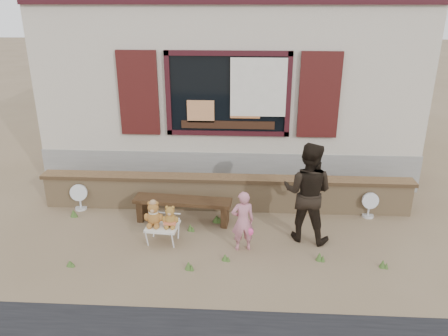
# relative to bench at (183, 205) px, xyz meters

# --- Properties ---
(ground) EXTENTS (80.00, 80.00, 0.00)m
(ground) POSITION_rel_bench_xyz_m (0.74, -0.42, -0.33)
(ground) COLOR brown
(ground) RESTS_ON ground
(shopfront) EXTENTS (8.04, 5.13, 4.00)m
(shopfront) POSITION_rel_bench_xyz_m (0.74, 4.07, 1.67)
(shopfront) COLOR #A59985
(shopfront) RESTS_ON ground
(brick_wall) EXTENTS (7.10, 0.36, 0.67)m
(brick_wall) POSITION_rel_bench_xyz_m (0.74, 0.58, 0.01)
(brick_wall) COLOR tan
(brick_wall) RESTS_ON ground
(bench) EXTENTS (1.80, 0.53, 0.45)m
(bench) POSITION_rel_bench_xyz_m (0.00, 0.00, 0.00)
(bench) COLOR #332011
(bench) RESTS_ON ground
(folding_chair) EXTENTS (0.55, 0.50, 0.32)m
(folding_chair) POSITION_rel_bench_xyz_m (-0.23, -0.74, -0.04)
(folding_chair) COLOR silver
(folding_chair) RESTS_ON ground
(teddy_bear_left) EXTENTS (0.34, 0.30, 0.44)m
(teddy_bear_left) POSITION_rel_bench_xyz_m (-0.37, -0.73, 0.20)
(teddy_bear_left) COLOR brown
(teddy_bear_left) RESTS_ON folding_chair
(teddy_bear_right) EXTENTS (0.29, 0.26, 0.37)m
(teddy_bear_right) POSITION_rel_bench_xyz_m (-0.09, -0.75, 0.17)
(teddy_bear_right) COLOR brown
(teddy_bear_right) RESTS_ON folding_chair
(child) EXTENTS (0.41, 0.31, 1.02)m
(child) POSITION_rel_bench_xyz_m (1.10, -0.88, 0.18)
(child) COLOR #CE7B8C
(child) RESTS_ON ground
(adult) EXTENTS (1.00, 0.89, 1.71)m
(adult) POSITION_rel_bench_xyz_m (2.16, -0.47, 0.53)
(adult) COLOR black
(adult) RESTS_ON ground
(fan_left) EXTENTS (0.34, 0.22, 0.53)m
(fan_left) POSITION_rel_bench_xyz_m (-2.06, 0.38, -0.06)
(fan_left) COLOR silver
(fan_left) RESTS_ON ground
(fan_right) EXTENTS (0.31, 0.21, 0.50)m
(fan_right) POSITION_rel_bench_xyz_m (3.44, 0.38, -0.08)
(fan_right) COLOR silver
(fan_right) RESTS_ON ground
(grass_tufts) EXTENTS (5.45, 1.72, 0.14)m
(grass_tufts) POSITION_rel_bench_xyz_m (0.35, -0.66, -0.27)
(grass_tufts) COLOR #3E5E25
(grass_tufts) RESTS_ON ground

